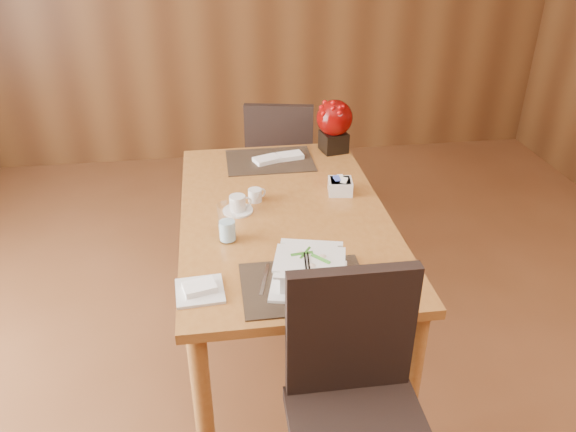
{
  "coord_description": "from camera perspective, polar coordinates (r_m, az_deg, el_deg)",
  "views": [
    {
      "loc": [
        -0.29,
        -1.54,
        1.96
      ],
      "look_at": [
        -0.02,
        0.35,
        0.87
      ],
      "focal_mm": 35.0,
      "sensor_mm": 36.0,
      "label": 1
    }
  ],
  "objects": [
    {
      "name": "near_chair",
      "position": [
        1.93,
        6.93,
        -17.74
      ],
      "size": [
        0.45,
        0.46,
        0.96
      ],
      "rotation": [
        0.0,
        0.0,
        -0.01
      ],
      "color": "black",
      "rests_on": "ground"
    },
    {
      "name": "creamer_jug",
      "position": [
        2.55,
        -3.37,
        2.12
      ],
      "size": [
        0.11,
        0.11,
        0.06
      ],
      "primitive_type": null,
      "rotation": [
        0.0,
        0.0,
        0.43
      ],
      "color": "silver",
      "rests_on": "dining_table"
    },
    {
      "name": "berry_decor",
      "position": [
        3.04,
        4.74,
        9.43
      ],
      "size": [
        0.19,
        0.19,
        0.28
      ],
      "rotation": [
        0.0,
        0.0,
        0.2
      ],
      "color": "black",
      "rests_on": "dining_table"
    },
    {
      "name": "napkins_far",
      "position": [
        2.96,
        -0.8,
        5.97
      ],
      "size": [
        0.28,
        0.16,
        0.02
      ],
      "primitive_type": null,
      "rotation": [
        0.0,
        0.0,
        0.25
      ],
      "color": "white",
      "rests_on": "dining_table"
    },
    {
      "name": "placemat_far",
      "position": [
        2.96,
        -1.86,
        5.65
      ],
      "size": [
        0.45,
        0.33,
        0.01
      ],
      "primitive_type": "cube",
      "color": "black",
      "rests_on": "dining_table"
    },
    {
      "name": "far_chair",
      "position": [
        3.55,
        -0.78,
        5.67
      ],
      "size": [
        0.5,
        0.5,
        0.91
      ],
      "rotation": [
        0.0,
        0.0,
        2.94
      ],
      "color": "black",
      "rests_on": "ground"
    },
    {
      "name": "sugar_caddy",
      "position": [
        2.63,
        5.33,
        3.01
      ],
      "size": [
        0.12,
        0.12,
        0.07
      ],
      "primitive_type": "cube",
      "rotation": [
        0.0,
        0.0,
        -0.14
      ],
      "color": "silver",
      "rests_on": "dining_table"
    },
    {
      "name": "dining_table",
      "position": [
        2.52,
        -0.41,
        -1.47
      ],
      "size": [
        0.9,
        1.5,
        0.75
      ],
      "color": "#A5672D",
      "rests_on": "ground"
    },
    {
      "name": "coffee_cup",
      "position": [
        2.47,
        -5.15,
        1.13
      ],
      "size": [
        0.13,
        0.13,
        0.08
      ],
      "rotation": [
        0.0,
        0.0,
        0.02
      ],
      "color": "silver",
      "rests_on": "dining_table"
    },
    {
      "name": "water_glass",
      "position": [
        2.24,
        -6.22,
        -0.7
      ],
      "size": [
        0.08,
        0.08,
        0.16
      ],
      "primitive_type": "cylinder",
      "rotation": [
        0.0,
        0.0,
        -0.14
      ],
      "color": "white",
      "rests_on": "dining_table"
    },
    {
      "name": "bread_plate",
      "position": [
        2.01,
        -8.94,
        -7.54
      ],
      "size": [
        0.18,
        0.18,
        0.01
      ],
      "primitive_type": "cube",
      "rotation": [
        0.0,
        0.0,
        0.07
      ],
      "color": "silver",
      "rests_on": "dining_table"
    },
    {
      "name": "placemat_near",
      "position": [
        2.01,
        1.7,
        -7.06
      ],
      "size": [
        0.45,
        0.33,
        0.01
      ],
      "primitive_type": "cube",
      "color": "black",
      "rests_on": "dining_table"
    },
    {
      "name": "soup_setting",
      "position": [
        2.0,
        2.2,
        -5.64
      ],
      "size": [
        0.32,
        0.32,
        0.11
      ],
      "rotation": [
        0.0,
        0.0,
        -0.24
      ],
      "color": "silver",
      "rests_on": "dining_table"
    }
  ]
}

